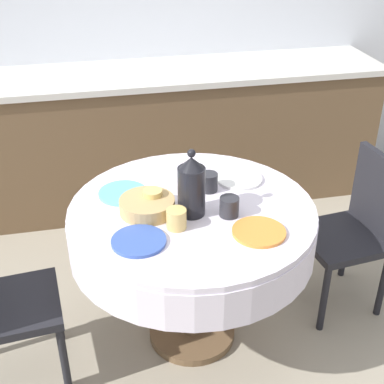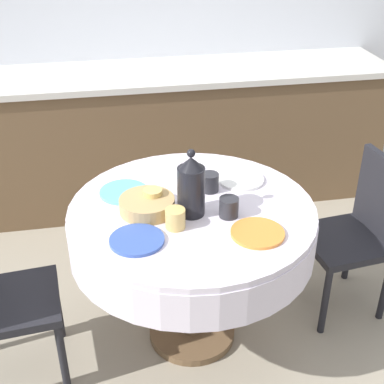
{
  "view_description": "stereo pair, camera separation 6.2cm",
  "coord_description": "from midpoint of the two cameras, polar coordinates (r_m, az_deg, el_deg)",
  "views": [
    {
      "loc": [
        -0.43,
        -1.99,
        2.04
      ],
      "look_at": [
        0.0,
        0.0,
        0.86
      ],
      "focal_mm": 50.0,
      "sensor_mm": 36.0,
      "label": 1
    },
    {
      "loc": [
        -0.37,
        -2.0,
        2.04
      ],
      "look_at": [
        0.0,
        0.0,
        0.86
      ],
      "focal_mm": 50.0,
      "sensor_mm": 36.0,
      "label": 2
    }
  ],
  "objects": [
    {
      "name": "cup_far_right",
      "position": [
        2.51,
        1.09,
        1.06
      ],
      "size": [
        0.09,
        0.09,
        0.09
      ],
      "primitive_type": "cylinder",
      "color": "#28282D",
      "rests_on": "dining_table"
    },
    {
      "name": "cup_near_right",
      "position": [
        2.32,
        3.23,
        -1.57
      ],
      "size": [
        0.09,
        0.09,
        0.09
      ],
      "primitive_type": "cylinder",
      "color": "#28282D",
      "rests_on": "dining_table"
    },
    {
      "name": "plate_near_left",
      "position": [
        2.18,
        -6.51,
        -5.21
      ],
      "size": [
        0.23,
        0.23,
        0.01
      ],
      "primitive_type": "cylinder",
      "color": "#3856AD",
      "rests_on": "dining_table"
    },
    {
      "name": "cup_far_left",
      "position": [
        2.38,
        -4.94,
        -0.74
      ],
      "size": [
        0.09,
        0.09,
        0.09
      ],
      "primitive_type": "cylinder",
      "color": "#DBB766",
      "rests_on": "dining_table"
    },
    {
      "name": "plate_far_left",
      "position": [
        2.51,
        -8.1,
        -0.11
      ],
      "size": [
        0.23,
        0.23,
        0.01
      ],
      "primitive_type": "cylinder",
      "color": "#60BCB7",
      "rests_on": "dining_table"
    },
    {
      "name": "plate_far_right",
      "position": [
        2.62,
        4.37,
        1.42
      ],
      "size": [
        0.23,
        0.23,
        0.01
      ],
      "primitive_type": "cylinder",
      "color": "white",
      "rests_on": "dining_table"
    },
    {
      "name": "bread_basket",
      "position": [
        2.36,
        -5.55,
        -1.46
      ],
      "size": [
        0.24,
        0.24,
        0.06
      ],
      "primitive_type": "cylinder",
      "color": "tan",
      "rests_on": "dining_table"
    },
    {
      "name": "wall_back",
      "position": [
        3.87,
        -6.38,
        18.98
      ],
      "size": [
        7.0,
        0.05,
        2.6
      ],
      "color": "silver",
      "rests_on": "ground_plane"
    },
    {
      "name": "dining_table",
      "position": [
        2.47,
        -0.72,
        -4.26
      ],
      "size": [
        1.12,
        1.12,
        0.78
      ],
      "color": "brown",
      "rests_on": "ground_plane"
    },
    {
      "name": "chair_left",
      "position": [
        2.91,
        16.43,
        -3.46
      ],
      "size": [
        0.44,
        0.44,
        0.87
      ],
      "rotation": [
        0.0,
        0.0,
        -4.6
      ],
      "color": "black",
      "rests_on": "ground_plane"
    },
    {
      "name": "kitchen_counter",
      "position": [
        3.8,
        -5.1,
        5.82
      ],
      "size": [
        3.24,
        0.64,
        0.96
      ],
      "color": "brown",
      "rests_on": "ground_plane"
    },
    {
      "name": "plate_near_right",
      "position": [
        2.23,
        6.36,
        -4.25
      ],
      "size": [
        0.23,
        0.23,
        0.01
      ],
      "primitive_type": "cylinder",
      "color": "orange",
      "rests_on": "dining_table"
    },
    {
      "name": "ground_plane",
      "position": [
        2.88,
        -0.64,
        -14.91
      ],
      "size": [
        12.0,
        12.0,
        0.0
      ],
      "primitive_type": "plane",
      "color": "#9E937F"
    },
    {
      "name": "coffee_carafe",
      "position": [
        2.28,
        -0.83,
        0.59
      ],
      "size": [
        0.12,
        0.12,
        0.31
      ],
      "color": "black",
      "rests_on": "dining_table"
    },
    {
      "name": "cup_near_left",
      "position": [
        2.24,
        -2.47,
        -2.88
      ],
      "size": [
        0.09,
        0.09,
        0.09
      ],
      "primitive_type": "cylinder",
      "color": "#DBB766",
      "rests_on": "dining_table"
    }
  ]
}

